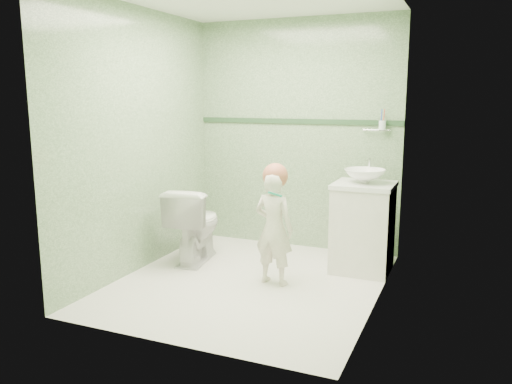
% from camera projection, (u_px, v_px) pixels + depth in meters
% --- Properties ---
extents(ground, '(2.50, 2.50, 0.00)m').
position_uv_depth(ground, '(249.00, 282.00, 4.49)').
color(ground, white).
rests_on(ground, ground).
extents(room_shell, '(2.50, 2.54, 2.40)m').
position_uv_depth(room_shell, '(249.00, 146.00, 4.27)').
color(room_shell, '#6A8C63').
rests_on(room_shell, ground).
extents(trim_stripe, '(2.20, 0.02, 0.05)m').
position_uv_depth(trim_stripe, '(296.00, 121.00, 5.36)').
color(trim_stripe, '#29482A').
rests_on(trim_stripe, room_shell).
extents(vanity, '(0.52, 0.50, 0.80)m').
position_uv_depth(vanity, '(363.00, 229.00, 4.73)').
color(vanity, white).
rests_on(vanity, ground).
extents(counter, '(0.54, 0.52, 0.04)m').
position_uv_depth(counter, '(364.00, 185.00, 4.65)').
color(counter, white).
rests_on(counter, vanity).
extents(basin, '(0.37, 0.37, 0.13)m').
position_uv_depth(basin, '(365.00, 176.00, 4.64)').
color(basin, white).
rests_on(basin, counter).
extents(faucet, '(0.03, 0.13, 0.18)m').
position_uv_depth(faucet, '(369.00, 165.00, 4.79)').
color(faucet, silver).
rests_on(faucet, counter).
extents(cup_holder, '(0.26, 0.07, 0.21)m').
position_uv_depth(cup_holder, '(382.00, 125.00, 4.97)').
color(cup_holder, silver).
rests_on(cup_holder, room_shell).
extents(toilet, '(0.52, 0.78, 0.74)m').
position_uv_depth(toilet, '(195.00, 224.00, 5.03)').
color(toilet, white).
rests_on(toilet, ground).
extents(toddler, '(0.38, 0.28, 0.98)m').
position_uv_depth(toddler, '(274.00, 229.00, 4.38)').
color(toddler, beige).
rests_on(toddler, ground).
extents(hair_cap, '(0.22, 0.22, 0.22)m').
position_uv_depth(hair_cap, '(275.00, 176.00, 4.32)').
color(hair_cap, '#B76548').
rests_on(hair_cap, toddler).
extents(teal_toothbrush, '(0.11, 0.14, 0.08)m').
position_uv_depth(teal_toothbrush, '(275.00, 194.00, 4.17)').
color(teal_toothbrush, '#189470').
rests_on(teal_toothbrush, toddler).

